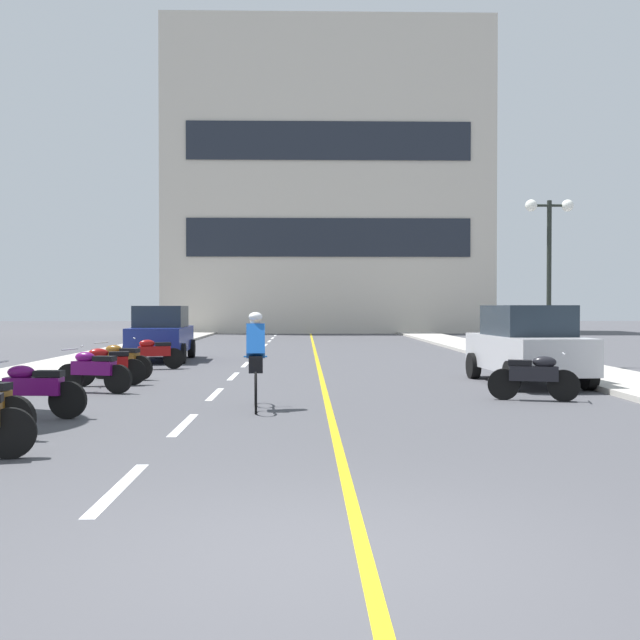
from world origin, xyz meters
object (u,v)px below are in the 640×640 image
(motorcycle_4, at_px, (93,370))
(motorcycle_7, at_px, (154,353))
(parked_car_near, at_px, (527,344))
(motorcycle_3, at_px, (534,376))
(parked_car_mid, at_px, (161,333))
(cyclist_rider, at_px, (256,358))
(street_lamp_mid, at_px, (549,243))
(motorcycle_2, at_px, (33,389))
(motorcycle_6, at_px, (120,360))
(motorcycle_5, at_px, (107,365))

(motorcycle_4, xyz_separation_m, motorcycle_7, (0.07, 5.96, 0.00))
(parked_car_near, xyz_separation_m, motorcycle_3, (-0.79, -3.14, -0.44))
(motorcycle_4, height_order, motorcycle_7, same)
(parked_car_mid, xyz_separation_m, motorcycle_4, (0.39, -9.52, -0.44))
(parked_car_near, distance_m, motorcycle_3, 3.27)
(parked_car_mid, xyz_separation_m, cyclist_rider, (3.91, -12.06, -0.03))
(motorcycle_3, bearing_deg, cyclist_rider, -168.39)
(street_lamp_mid, bearing_deg, parked_car_near, -112.98)
(motorcycle_4, bearing_deg, street_lamp_mid, 30.31)
(parked_car_near, relative_size, motorcycle_7, 2.59)
(street_lamp_mid, xyz_separation_m, motorcycle_2, (-11.67, -10.45, -3.24))
(motorcycle_6, bearing_deg, street_lamp_mid, 18.35)
(parked_car_mid, bearing_deg, cyclist_rider, -72.03)
(motorcycle_3, xyz_separation_m, motorcycle_5, (-8.81, 2.90, 0.00))
(cyclist_rider, bearing_deg, parked_car_mid, 107.97)
(motorcycle_7, bearing_deg, street_lamp_mid, 4.35)
(parked_car_mid, height_order, motorcycle_2, parked_car_mid)
(motorcycle_2, relative_size, motorcycle_5, 1.01)
(motorcycle_7, bearing_deg, parked_car_mid, 97.34)
(motorcycle_2, distance_m, cyclist_rider, 3.66)
(motorcycle_2, distance_m, motorcycle_3, 8.94)
(street_lamp_mid, relative_size, motorcycle_2, 2.87)
(parked_car_near, bearing_deg, motorcycle_3, -104.12)
(motorcycle_7, xyz_separation_m, cyclist_rider, (3.45, -8.50, 0.41))
(motorcycle_3, relative_size, motorcycle_6, 1.01)
(motorcycle_6, relative_size, cyclist_rider, 0.93)
(motorcycle_2, bearing_deg, parked_car_near, 29.07)
(parked_car_mid, xyz_separation_m, motorcycle_6, (0.25, -6.60, -0.44))
(motorcycle_5, distance_m, cyclist_rider, 5.38)
(parked_car_mid, distance_m, motorcycle_4, 9.53)
(street_lamp_mid, bearing_deg, motorcycle_5, -155.32)
(motorcycle_6, bearing_deg, motorcycle_7, 86.08)
(motorcycle_6, xyz_separation_m, motorcycle_7, (0.21, 3.05, 0.00))
(parked_car_near, relative_size, cyclist_rider, 2.43)
(motorcycle_2, relative_size, motorcycle_7, 1.03)
(street_lamp_mid, bearing_deg, parked_car_mid, 167.57)
(motorcycle_7, bearing_deg, motorcycle_4, -90.63)
(motorcycle_2, bearing_deg, motorcycle_4, 90.69)
(cyclist_rider, bearing_deg, motorcycle_5, 132.27)
(motorcycle_2, bearing_deg, motorcycle_5, 91.48)
(parked_car_mid, relative_size, motorcycle_3, 2.56)
(street_lamp_mid, distance_m, parked_car_near, 6.29)
(motorcycle_3, relative_size, motorcycle_5, 0.99)
(motorcycle_4, bearing_deg, motorcycle_6, 92.82)
(motorcycle_4, xyz_separation_m, motorcycle_6, (-0.14, 2.91, 0.00))
(motorcycle_6, bearing_deg, motorcycle_2, -88.36)
(street_lamp_mid, bearing_deg, motorcycle_4, -149.69)
(motorcycle_2, height_order, motorcycle_6, same)
(street_lamp_mid, height_order, motorcycle_2, street_lamp_mid)
(motorcycle_5, bearing_deg, cyclist_rider, -47.73)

